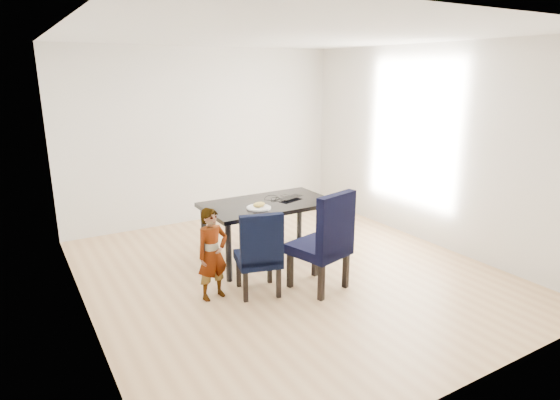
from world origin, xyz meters
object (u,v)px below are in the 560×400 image
child (212,254)px  laptop (288,197)px  dining_table (268,231)px  chair_right (319,240)px  plate (259,208)px  chair_left (258,252)px

child → laptop: child is taller
dining_table → chair_right: bearing=-86.6°
child → plate: size_ratio=3.37×
laptop → dining_table: bearing=-10.6°
chair_right → laptop: bearing=61.4°
dining_table → child: child is taller
child → laptop: size_ratio=2.97×
chair_left → chair_right: 0.68m
dining_table → laptop: size_ratio=4.80×
child → plate: child is taller
chair_left → chair_right: chair_right is taller
child → plate: 0.97m
chair_right → plate: 0.91m
chair_right → child: bearing=146.6°
plate → laptop: 0.59m
dining_table → plate: plate is taller
plate → dining_table: bearing=38.9°
dining_table → laptop: bearing=6.3°
dining_table → laptop: (0.32, 0.04, 0.39)m
chair_left → child: (-0.47, 0.13, 0.02)m
dining_table → child: 1.22m
chair_left → laptop: size_ratio=2.82×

